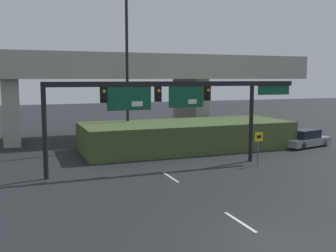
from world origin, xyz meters
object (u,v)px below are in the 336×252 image
Objects in this scene: speed_limit_sign at (258,143)px; parked_sedan_near_right at (273,140)px; signal_gantry at (173,97)px; highway_light_pole_near at (127,33)px; parked_sedan_mid_right at (305,139)px.

speed_limit_sign reaches higher than parked_sedan_near_right.
signal_gantry is 3.98× the size of parked_sedan_near_right.
signal_gantry is 0.94× the size of highway_light_pole_near.
speed_limit_sign is 14.20m from highway_light_pole_near.
parked_sedan_near_right is at bearing 155.53° from parked_sedan_mid_right.
parked_sedan_mid_right is at bearing 31.10° from speed_limit_sign.
signal_gantry is 9.85m from highway_light_pole_near.
speed_limit_sign is at bearing -162.34° from parked_sedan_mid_right.
signal_gantry is at bearing -179.51° from parked_sedan_mid_right.
speed_limit_sign is 0.47× the size of parked_sedan_mid_right.
parked_sedan_mid_right is (14.15, -5.21, -8.77)m from highway_light_pole_near.
signal_gantry reaches higher than parked_sedan_mid_right.
highway_light_pole_near is at bearing 146.35° from parked_sedan_mid_right.
signal_gantry reaches higher than parked_sedan_near_right.
parked_sedan_near_right reaches higher than parked_sedan_mid_right.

